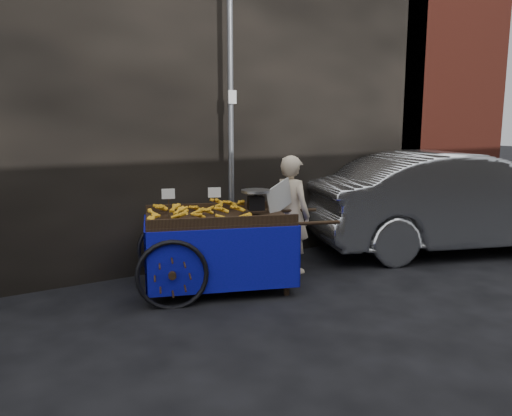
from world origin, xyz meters
TOP-DOWN VIEW (x-y plane):
  - ground at (0.00, 0.00)m, footprint 80.00×80.00m
  - building_wall at (0.39, 2.60)m, footprint 13.50×2.00m
  - street_pole at (0.30, 1.30)m, footprint 0.12×0.10m
  - banana_cart at (-0.34, 0.59)m, footprint 2.64×1.81m
  - vendor at (0.91, 0.70)m, footprint 0.85×0.67m
  - plastic_bag at (0.37, 0.43)m, footprint 0.26×0.21m
  - parked_car at (3.94, 0.30)m, footprint 5.13×3.20m

SIDE VIEW (x-z plane):
  - ground at x=0.00m, z-range 0.00..0.00m
  - plastic_bag at x=0.37m, z-range 0.00..0.23m
  - parked_car at x=3.94m, z-range 0.00..1.60m
  - vendor at x=0.91m, z-range 0.00..1.62m
  - banana_cart at x=-0.34m, z-range 0.15..1.47m
  - street_pole at x=0.30m, z-range 0.01..4.01m
  - building_wall at x=0.39m, z-range 0.00..5.00m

